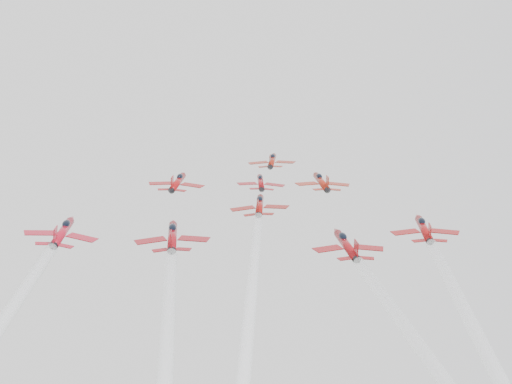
{
  "coord_description": "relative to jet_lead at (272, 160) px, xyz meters",
  "views": [
    {
      "loc": [
        2.02,
        -114.01,
        109.49
      ],
      "look_at": [
        0.0,
        2.0,
        137.71
      ],
      "focal_mm": 50.0,
      "sensor_mm": 36.0,
      "label": 1
    }
  ],
  "objects": [
    {
      "name": "jet_lead",
      "position": [
        0.0,
        0.0,
        0.0
      ],
      "size": [
        9.69,
        12.49,
        7.62
      ],
      "rotation": [
        0.51,
        0.0,
        -0.08
      ],
      "color": "maroon"
    },
    {
      "name": "jet_row2_left",
      "position": [
        -17.27,
        -14.86,
        -8.27
      ],
      "size": [
        10.21,
        13.16,
        8.03
      ],
      "rotation": [
        0.51,
        0.08,
        -0.04
      ],
      "color": "#9C0E10"
    },
    {
      "name": "jet_row2_center",
      "position": [
        -2.14,
        -15.22,
        -8.48
      ],
      "size": [
        8.69,
        11.19,
        6.83
      ],
      "rotation": [
        0.51,
        0.03,
        0.07
      ],
      "color": "maroon"
    },
    {
      "name": "jet_row2_right",
      "position": [
        8.83,
        -15.05,
        -8.37
      ],
      "size": [
        10.02,
        12.9,
        7.87
      ],
      "rotation": [
        0.51,
        -0.01,
        0.13
      ],
      "color": "#9D1E0E"
    },
    {
      "name": "jet_center",
      "position": [
        -2.2,
        -68.2,
        -38.03
      ],
      "size": [
        9.52,
        90.81,
        51.29
      ],
      "rotation": [
        0.51,
        -0.04,
        -0.04
      ],
      "color": "maroon"
    }
  ]
}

